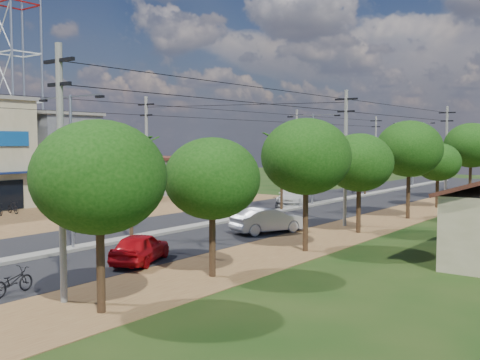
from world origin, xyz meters
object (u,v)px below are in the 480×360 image
object	(u,v)px
car_red_near	(140,249)
car_parked_dark	(68,208)
moto_rider_east	(13,283)
car_silver_mid	(268,221)
car_white_far	(292,197)

from	to	relation	value
car_red_near	car_parked_dark	distance (m)	17.96
car_parked_dark	moto_rider_east	xyz separation A→B (m)	(16.32, -14.45, -0.17)
car_red_near	car_parked_dark	size ratio (longest dim) A/B	1.07
car_silver_mid	moto_rider_east	bearing A→B (deg)	113.81
car_red_near	car_silver_mid	world-z (taller)	car_silver_mid
car_white_far	car_parked_dark	size ratio (longest dim) A/B	1.44
car_red_near	car_white_far	xyz separation A→B (m)	(-6.50, 24.14, 0.10)
car_silver_mid	moto_rider_east	world-z (taller)	car_silver_mid
car_silver_mid	car_white_far	world-z (taller)	car_white_far
car_silver_mid	car_parked_dark	bearing A→B (deg)	32.62
car_white_far	car_parked_dark	bearing A→B (deg)	-145.20
car_white_far	moto_rider_east	distance (m)	31.40
car_red_near	car_parked_dark	world-z (taller)	car_red_near
car_white_far	moto_rider_east	size ratio (longest dim) A/B	3.01
car_white_far	car_parked_dark	world-z (taller)	car_white_far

